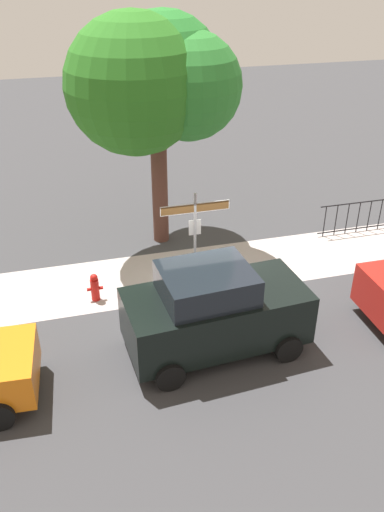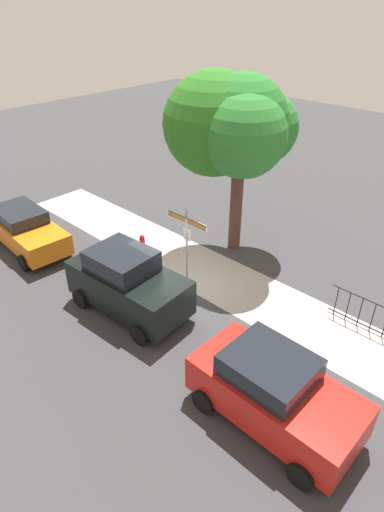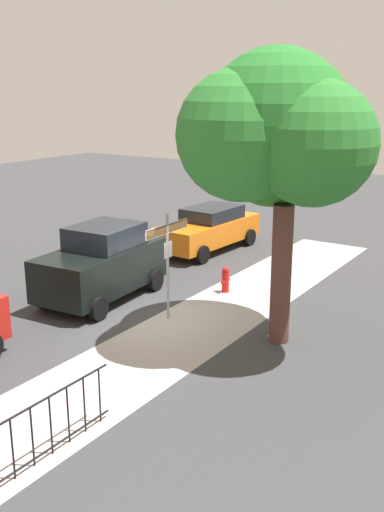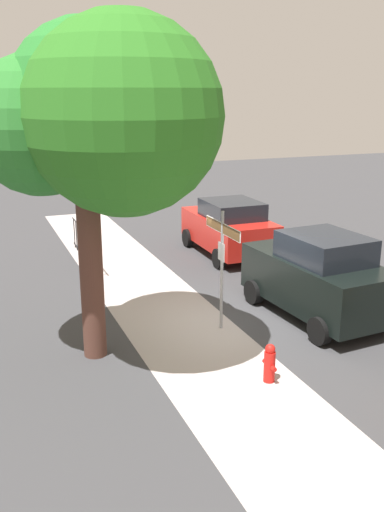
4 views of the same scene
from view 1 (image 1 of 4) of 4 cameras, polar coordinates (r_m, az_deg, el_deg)
The scene contains 7 objects.
ground_plane at distance 14.14m, azimuth 1.03°, elevation -4.40°, with size 60.00×60.00×0.00m, color #38383A.
sidewalk_strip at distance 15.74m, azimuth 6.74°, elevation -0.71°, with size 24.00×2.60×0.00m, color #ABA19D.
street_sign at distance 13.44m, azimuth 0.33°, elevation 3.47°, with size 1.79×0.07×2.82m.
shade_tree at distance 14.94m, azimuth -3.79°, elevation 18.22°, with size 4.70×4.54×6.80m.
car_black at distance 11.84m, azimuth 2.42°, elevation -5.89°, with size 4.16×2.31×2.13m.
iron_fence at distance 18.25m, azimuth 19.08°, elevation 4.27°, with size 3.98×0.04×1.07m.
fire_hydrant at distance 14.04m, azimuth -10.42°, elevation -3.33°, with size 0.42×0.22×0.78m.
Camera 1 is at (-3.27, -11.19, 8.00)m, focal length 37.14 mm.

